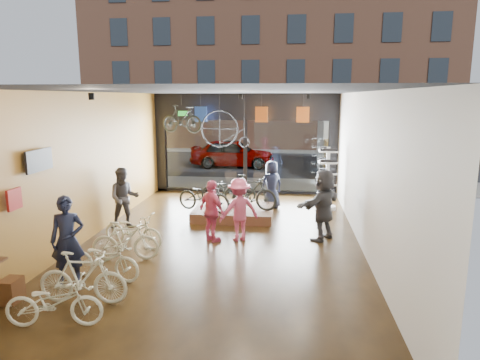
% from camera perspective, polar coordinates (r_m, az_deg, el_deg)
% --- Properties ---
extents(ground_plane, '(7.00, 12.00, 0.04)m').
position_cam_1_polar(ground_plane, '(11.07, -2.53, -8.47)').
color(ground_plane, black).
rests_on(ground_plane, ground).
extents(ceiling, '(7.00, 12.00, 0.04)m').
position_cam_1_polar(ceiling, '(10.44, -2.71, 11.83)').
color(ceiling, black).
rests_on(ceiling, ground).
extents(wall_left, '(0.04, 12.00, 3.80)m').
position_cam_1_polar(wall_left, '(11.67, -19.94, 1.63)').
color(wall_left, '#A97B2A').
rests_on(wall_left, ground).
extents(wall_right, '(0.04, 12.00, 3.80)m').
position_cam_1_polar(wall_right, '(10.61, 16.50, 0.96)').
color(wall_right, beige).
rests_on(wall_right, ground).
extents(wall_back, '(7.00, 0.04, 3.80)m').
position_cam_1_polar(wall_back, '(4.93, -14.02, -10.38)').
color(wall_back, beige).
rests_on(wall_back, ground).
extents(storefront, '(7.00, 0.26, 3.80)m').
position_cam_1_polar(storefront, '(16.48, 0.72, 4.85)').
color(storefront, black).
rests_on(storefront, ground).
extents(exit_sign, '(0.35, 0.06, 0.18)m').
position_cam_1_polar(exit_sign, '(16.70, -7.64, 8.79)').
color(exit_sign, '#198C26').
rests_on(exit_sign, storefront).
extents(street_road, '(30.00, 18.00, 0.02)m').
position_cam_1_polar(street_road, '(25.62, 2.77, 2.74)').
color(street_road, black).
rests_on(street_road, ground).
extents(sidewalk_near, '(30.00, 2.40, 0.12)m').
position_cam_1_polar(sidewalk_near, '(17.95, 1.09, -0.59)').
color(sidewalk_near, slate).
rests_on(sidewalk_near, ground).
extents(sidewalk_far, '(30.00, 2.00, 0.12)m').
position_cam_1_polar(sidewalk_far, '(29.57, 3.30, 3.98)').
color(sidewalk_far, slate).
rests_on(sidewalk_far, ground).
extents(opposite_building, '(26.00, 5.00, 14.00)m').
position_cam_1_polar(opposite_building, '(32.02, 3.71, 16.96)').
color(opposite_building, brown).
rests_on(opposite_building, ground).
extents(street_car, '(4.40, 1.77, 1.50)m').
position_cam_1_polar(street_car, '(22.69, -1.00, 3.61)').
color(street_car, gray).
rests_on(street_car, street_road).
extents(box_truck, '(2.15, 6.44, 2.54)m').
position_cam_1_polar(box_truck, '(21.60, 13.62, 4.32)').
color(box_truck, silver).
rests_on(box_truck, street_road).
extents(floor_bike_0, '(1.63, 0.78, 0.82)m').
position_cam_1_polar(floor_bike_0, '(7.77, -23.55, -14.74)').
color(floor_bike_0, beige).
rests_on(floor_bike_0, ground_plane).
extents(floor_bike_1, '(1.64, 0.53, 0.98)m').
position_cam_1_polar(floor_bike_1, '(8.33, -20.23, -12.15)').
color(floor_bike_1, beige).
rests_on(floor_bike_1, ground_plane).
extents(floor_bike_2, '(1.69, 0.85, 0.85)m').
position_cam_1_polar(floor_bike_2, '(9.26, -17.69, -10.04)').
color(floor_bike_2, beige).
rests_on(floor_bike_2, ground_plane).
extents(floor_bike_3, '(1.56, 0.62, 0.91)m').
position_cam_1_polar(floor_bike_3, '(10.15, -15.04, -7.84)').
color(floor_bike_3, beige).
rests_on(floor_bike_3, ground_plane).
extents(floor_bike_4, '(1.75, 1.00, 0.87)m').
position_cam_1_polar(floor_bike_4, '(10.95, -14.07, -6.51)').
color(floor_bike_4, beige).
rests_on(floor_bike_4, ground_plane).
extents(display_platform, '(2.40, 1.80, 0.30)m').
position_cam_1_polar(display_platform, '(13.28, -0.85, -4.36)').
color(display_platform, '#4F2E1D').
rests_on(display_platform, ground_plane).
extents(display_bike_left, '(1.86, 1.19, 0.92)m').
position_cam_1_polar(display_bike_left, '(12.80, -4.83, -2.17)').
color(display_bike_left, black).
rests_on(display_bike_left, display_platform).
extents(display_bike_mid, '(1.82, 1.03, 1.05)m').
position_cam_1_polar(display_bike_mid, '(12.97, 1.31, -1.65)').
color(display_bike_mid, black).
rests_on(display_bike_mid, display_platform).
extents(display_bike_right, '(1.78, 0.73, 0.91)m').
position_cam_1_polar(display_bike_right, '(13.64, -1.55, -1.32)').
color(display_bike_right, black).
rests_on(display_bike_right, display_platform).
extents(customer_0, '(0.75, 0.61, 1.79)m').
position_cam_1_polar(customer_0, '(9.17, -22.00, -7.45)').
color(customer_0, '#161C33').
rests_on(customer_0, ground_plane).
extents(customer_1, '(1.03, 0.92, 1.74)m').
position_cam_1_polar(customer_1, '(12.49, -15.19, -2.34)').
color(customer_1, '#3F3F44').
rests_on(customer_1, ground_plane).
extents(customer_2, '(0.96, 0.92, 1.61)m').
position_cam_1_polar(customer_2, '(10.97, -3.75, -4.15)').
color(customer_2, '#CC4C72').
rests_on(customer_2, ground_plane).
extents(customer_3, '(1.22, 1.04, 1.64)m').
position_cam_1_polar(customer_3, '(11.02, -0.12, -3.97)').
color(customer_3, '#CC4C72').
rests_on(customer_3, ground_plane).
extents(customer_4, '(0.94, 0.85, 1.61)m').
position_cam_1_polar(customer_4, '(14.24, 4.23, -0.64)').
color(customer_4, '#161C33').
rests_on(customer_4, ground_plane).
extents(customer_5, '(1.47, 1.71, 1.86)m').
position_cam_1_polar(customer_5, '(11.27, 11.05, -3.27)').
color(customer_5, '#3F3F44').
rests_on(customer_5, ground_plane).
extents(sunglasses_rack, '(0.73, 0.66, 2.08)m').
position_cam_1_polar(sunglasses_rack, '(14.33, 11.57, 0.21)').
color(sunglasses_rack, white).
rests_on(sunglasses_rack, ground_plane).
extents(wall_merch, '(0.40, 2.40, 2.60)m').
position_cam_1_polar(wall_merch, '(8.80, -29.00, -6.03)').
color(wall_merch, navy).
rests_on(wall_merch, wall_left).
extents(penny_farthing, '(1.68, 0.06, 1.34)m').
position_cam_1_polar(penny_farthing, '(15.41, -1.70, 6.65)').
color(penny_farthing, black).
rests_on(penny_farthing, ceiling).
extents(hung_bike, '(1.64, 0.95, 0.95)m').
position_cam_1_polar(hung_bike, '(14.99, -7.79, 8.06)').
color(hung_bike, black).
rests_on(hung_bike, ceiling).
extents(jersey_left, '(0.45, 0.03, 0.55)m').
position_cam_1_polar(jersey_left, '(15.85, -5.25, 8.72)').
color(jersey_left, '#1E3F99').
rests_on(jersey_left, ceiling).
extents(jersey_mid, '(0.45, 0.03, 0.55)m').
position_cam_1_polar(jersey_mid, '(15.55, 2.88, 8.71)').
color(jersey_mid, '#CC5919').
rests_on(jersey_mid, ceiling).
extents(jersey_right, '(0.45, 0.03, 0.55)m').
position_cam_1_polar(jersey_right, '(15.52, 8.38, 8.61)').
color(jersey_right, '#CC5919').
rests_on(jersey_right, ceiling).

